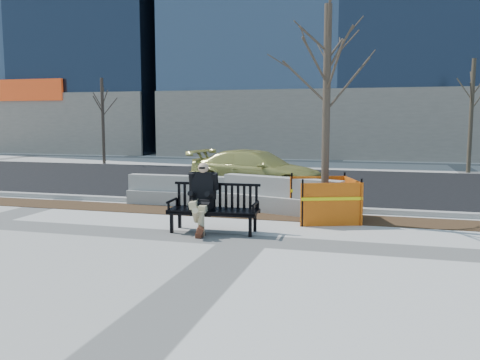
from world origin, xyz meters
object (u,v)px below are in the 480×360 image
object	(u,v)px
bench	(214,232)
jersey_barrier_left	(179,205)
jersey_barrier_right	(281,213)
seated_man	(203,231)
tree_fence	(324,220)
sedan	(257,190)

from	to	relation	value
bench	jersey_barrier_left	distance (m)	3.50
jersey_barrier_right	seated_man	bearing A→B (deg)	-100.23
bench	tree_fence	distance (m)	2.78
seated_man	sedan	size ratio (longest dim) A/B	0.32
jersey_barrier_left	jersey_barrier_right	world-z (taller)	jersey_barrier_right
tree_fence	sedan	bearing A→B (deg)	121.22
tree_fence	jersey_barrier_left	size ratio (longest dim) A/B	1.82
seated_man	sedan	xyz separation A→B (m)	(-0.32, 6.18, 0.00)
seated_man	tree_fence	bearing A→B (deg)	35.37
tree_fence	sedan	distance (m)	5.10
seated_man	jersey_barrier_left	distance (m)	3.33
bench	sedan	world-z (taller)	sedan
sedan	jersey_barrier_right	xyz separation A→B (m)	(1.51, -3.73, 0.00)
bench	sedan	size ratio (longest dim) A/B	0.42
bench	tree_fence	xyz separation A→B (m)	(2.07, 1.86, 0.00)
sedan	bench	bearing A→B (deg)	-163.63
seated_man	tree_fence	size ratio (longest dim) A/B	0.27
seated_man	jersey_barrier_left	bearing A→B (deg)	117.87
jersey_barrier_left	jersey_barrier_right	distance (m)	2.92
bench	seated_man	distance (m)	0.26
bench	jersey_barrier_left	size ratio (longest dim) A/B	0.66
sedan	seated_man	bearing A→B (deg)	-165.96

